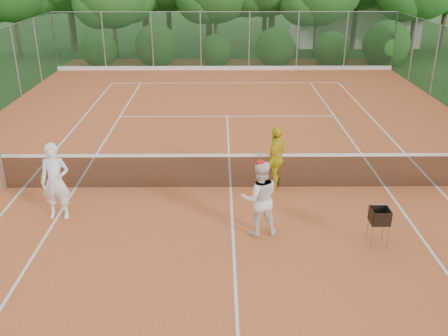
{
  "coord_description": "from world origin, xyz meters",
  "views": [
    {
      "loc": [
        -0.28,
        -11.94,
        5.67
      ],
      "look_at": [
        -0.19,
        -1.2,
        1.1
      ],
      "focal_mm": 40.0,
      "sensor_mm": 36.0,
      "label": 1
    }
  ],
  "objects_px": {
    "player_white": "(55,181)",
    "ball_hopper": "(380,217)",
    "player_yellow": "(276,158)",
    "player_center_grp": "(259,198)"
  },
  "relations": [
    {
      "from": "player_white",
      "to": "player_center_grp",
      "type": "distance_m",
      "value": 4.68
    },
    {
      "from": "ball_hopper",
      "to": "player_yellow",
      "type": "bearing_deg",
      "value": 116.5
    },
    {
      "from": "player_white",
      "to": "ball_hopper",
      "type": "relative_size",
      "value": 2.15
    },
    {
      "from": "player_center_grp",
      "to": "ball_hopper",
      "type": "height_order",
      "value": "player_center_grp"
    },
    {
      "from": "player_white",
      "to": "player_center_grp",
      "type": "xyz_separation_m",
      "value": [
        4.61,
        -0.79,
        -0.05
      ]
    },
    {
      "from": "player_yellow",
      "to": "player_white",
      "type": "bearing_deg",
      "value": -49.63
    },
    {
      "from": "player_white",
      "to": "player_center_grp",
      "type": "height_order",
      "value": "player_white"
    },
    {
      "from": "player_white",
      "to": "player_yellow",
      "type": "bearing_deg",
      "value": 15.57
    },
    {
      "from": "player_yellow",
      "to": "ball_hopper",
      "type": "relative_size",
      "value": 2.0
    },
    {
      "from": "player_center_grp",
      "to": "player_yellow",
      "type": "height_order",
      "value": "player_center_grp"
    }
  ]
}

